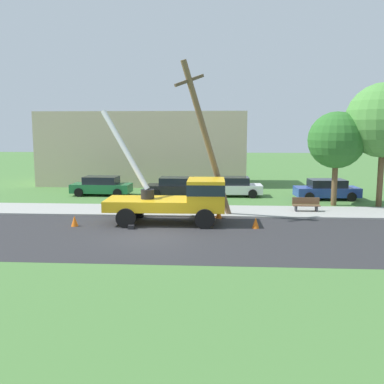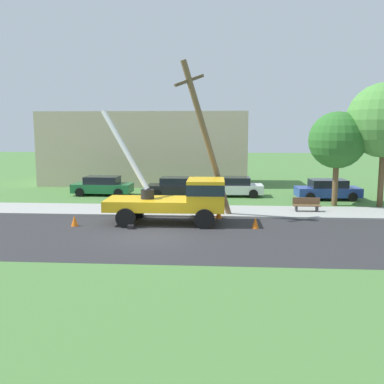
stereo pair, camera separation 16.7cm
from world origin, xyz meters
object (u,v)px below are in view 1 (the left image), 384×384
Objects in this scene: traffic_cone_ahead at (256,223)px; roadside_tree_far at (336,140)px; parked_sedan_blue at (327,189)px; traffic_cone_curbside at (219,213)px; parked_sedan_green at (101,186)px; park_bench at (306,205)px; traffic_cone_behind at (75,221)px; roadside_tree_near at (384,120)px; parked_sedan_black at (177,187)px; parked_sedan_white at (232,187)px; utility_truck at (181,197)px; leaning_utility_pole at (207,139)px.

roadside_tree_far is at bearing 51.25° from traffic_cone_ahead.
parked_sedan_blue is at bearing 58.73° from traffic_cone_ahead.
parked_sedan_green is (-8.81, 7.95, 0.43)m from traffic_cone_curbside.
traffic_cone_curbside is at bearing -159.39° from park_bench.
roadside_tree_near reaches higher than traffic_cone_behind.
traffic_cone_ahead is 0.13× the size of parked_sedan_black.
parked_sedan_blue is 5.65m from park_bench.
roadside_tree_far is at bearing -28.32° from parked_sedan_white.
traffic_cone_behind is (-5.40, -1.08, -1.13)m from utility_truck.
parked_sedan_blue is (5.73, 9.43, 0.43)m from traffic_cone_ahead.
utility_truck is at bearing 166.11° from traffic_cone_ahead.
traffic_cone_curbside is at bearing -42.04° from parked_sedan_green.
parked_sedan_blue is 6.07m from roadside_tree_near.
traffic_cone_behind is at bearing -161.14° from traffic_cone_curbside.
parked_sedan_white is 0.73× the size of roadside_tree_far.
parked_sedan_green is 2.78× the size of park_bench.
parked_sedan_black reaches higher than traffic_cone_behind.
parked_sedan_green is 0.57× the size of roadside_tree_near.
parked_sedan_blue is (6.65, -1.06, 0.00)m from parked_sedan_white.
traffic_cone_curbside is 8.18m from parked_sedan_white.
traffic_cone_ahead is (3.82, -0.94, -1.13)m from utility_truck.
leaning_utility_pole reaches higher than traffic_cone_ahead.
traffic_cone_curbside is 8.28m from parked_sedan_black.
parked_sedan_green is (-6.85, 9.38, -0.70)m from utility_truck.
traffic_cone_curbside is at bearing -96.63° from parked_sedan_white.
traffic_cone_curbside is (-1.86, 2.38, 0.00)m from traffic_cone_ahead.
leaning_utility_pole is 15.32× the size of traffic_cone_behind.
parked_sedan_black is (-1.14, 9.10, -0.70)m from utility_truck.
parked_sedan_blue is at bearing 87.08° from roadside_tree_far.
parked_sedan_green is at bearing 156.79° from park_bench.
parked_sedan_blue is at bearing 134.80° from roadside_tree_near.
parked_sedan_black is at bearing -2.84° from parked_sedan_green.
roadside_tree_near is at bearing 21.61° from leaning_utility_pole.
parked_sedan_white is at bearing 151.68° from roadside_tree_far.
parked_sedan_white is 0.98× the size of parked_sedan_blue.
utility_truck is 0.87× the size of roadside_tree_near.
traffic_cone_curbside is at bearing -156.93° from roadside_tree_near.
leaning_utility_pole is at bearing -44.28° from parked_sedan_green.
utility_truck is at bearing -154.58° from roadside_tree_near.
parked_sedan_green reaches higher than traffic_cone_curbside.
parked_sedan_blue is (14.95, 9.57, 0.43)m from traffic_cone_behind.
roadside_tree_near reaches higher than parked_sedan_white.
traffic_cone_ahead is 0.12× the size of parked_sedan_blue.
traffic_cone_curbside is 10.37m from parked_sedan_blue.
traffic_cone_curbside is (7.36, 2.51, 0.00)m from traffic_cone_behind.
traffic_cone_ahead is 3.02m from traffic_cone_curbside.
parked_sedan_blue is (7.59, 7.05, 0.43)m from traffic_cone_curbside.
parked_sedan_white is (8.30, 10.63, 0.43)m from traffic_cone_behind.
parked_sedan_black is 14.55m from roadside_tree_near.
leaning_utility_pole reaches higher than parked_sedan_white.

